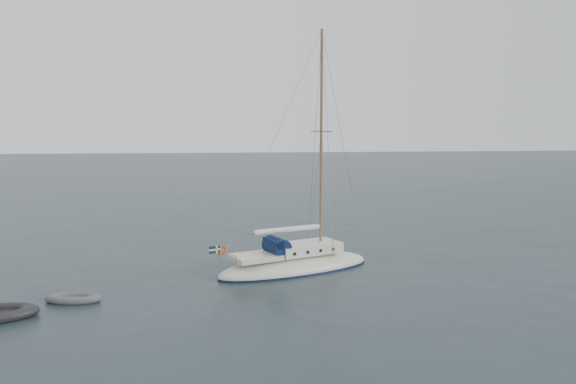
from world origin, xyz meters
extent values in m
plane|color=black|center=(0.00, 0.00, 0.00)|extent=(300.00, 300.00, 0.00)
ellipsoid|color=beige|center=(1.57, 2.74, 0.15)|extent=(9.20, 2.86, 1.53)
cube|color=silver|center=(2.28, 2.74, 1.21)|extent=(3.68, 1.94, 0.56)
cube|color=beige|center=(-0.89, 2.74, 1.04)|extent=(2.45, 1.94, 0.26)
cylinder|color=#0C1A3A|center=(0.39, 2.74, 1.49)|extent=(0.98, 1.69, 0.98)
cube|color=#0C1A3A|center=(0.19, 2.74, 1.69)|extent=(0.46, 1.69, 0.41)
cylinder|color=brown|center=(3.20, 2.74, 7.05)|extent=(0.15, 0.15, 12.26)
cylinder|color=brown|center=(3.20, 2.74, 7.66)|extent=(0.05, 2.25, 0.05)
cylinder|color=brown|center=(1.06, 2.74, 2.30)|extent=(4.29, 0.10, 0.10)
cylinder|color=silver|center=(1.06, 2.74, 2.35)|extent=(3.99, 0.29, 0.29)
cylinder|color=#939299|center=(-2.52, 2.74, 1.48)|extent=(0.04, 2.25, 0.04)
torus|color=#EA2C00|center=(-2.57, 3.35, 1.48)|extent=(0.55, 0.10, 0.55)
cylinder|color=brown|center=(-2.88, 2.74, 1.38)|extent=(0.03, 0.03, 0.92)
cube|color=navy|center=(-3.19, 2.74, 1.69)|extent=(0.61, 0.02, 0.39)
cube|color=#FFE600|center=(-3.19, 2.74, 1.69)|extent=(0.63, 0.03, 0.09)
cube|color=#FFE600|center=(-3.07, 2.74, 1.69)|extent=(0.09, 0.03, 0.41)
cylinder|color=black|center=(0.95, 3.72, 1.21)|extent=(0.18, 0.06, 0.18)
cylinder|color=black|center=(0.95, 1.76, 1.21)|extent=(0.18, 0.06, 0.18)
cylinder|color=black|center=(1.77, 3.72, 1.21)|extent=(0.18, 0.06, 0.18)
cylinder|color=black|center=(1.77, 1.76, 1.21)|extent=(0.18, 0.06, 0.18)
cylinder|color=black|center=(2.59, 3.72, 1.21)|extent=(0.18, 0.06, 0.18)
cylinder|color=black|center=(2.59, 1.76, 1.21)|extent=(0.18, 0.06, 0.18)
cylinder|color=black|center=(3.41, 3.72, 1.21)|extent=(0.18, 0.06, 0.18)
cylinder|color=black|center=(3.41, 1.76, 1.21)|extent=(0.18, 0.06, 0.18)
cube|color=#4F4E54|center=(-9.26, -1.47, 0.11)|extent=(1.56, 0.64, 0.09)
camera|label=1|loc=(-2.86, -27.27, 7.88)|focal=35.00mm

